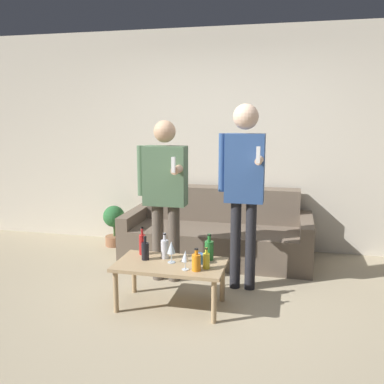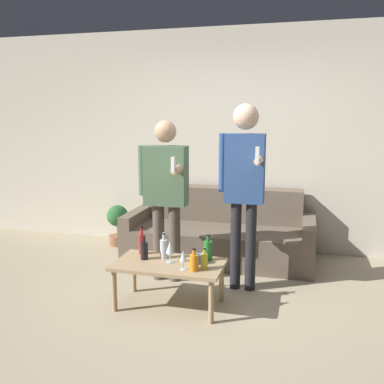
{
  "view_description": "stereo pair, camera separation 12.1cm",
  "coord_description": "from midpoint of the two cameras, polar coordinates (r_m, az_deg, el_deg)",
  "views": [
    {
      "loc": [
        0.78,
        -3.16,
        1.67
      ],
      "look_at": [
        -0.12,
        0.68,
        0.95
      ],
      "focal_mm": 40.0,
      "sensor_mm": 36.0,
      "label": 1
    },
    {
      "loc": [
        0.9,
        -3.13,
        1.67
      ],
      "look_at": [
        -0.12,
        0.68,
        0.95
      ],
      "focal_mm": 40.0,
      "sensor_mm": 36.0,
      "label": 2
    }
  ],
  "objects": [
    {
      "name": "wine_glass_far",
      "position": [
        3.73,
        -2.02,
        -7.44
      ],
      "size": [
        0.07,
        0.07,
        0.19
      ],
      "color": "silver",
      "rests_on": "coffee_table"
    },
    {
      "name": "person_standing_right",
      "position": [
        4.0,
        7.82,
        1.77
      ],
      "size": [
        0.43,
        0.43,
        1.77
      ],
      "color": "#232328",
      "rests_on": "ground_plane"
    },
    {
      "name": "ground_plane",
      "position": [
        3.66,
        0.08,
        -16.8
      ],
      "size": [
        16.0,
        16.0,
        0.0
      ],
      "primitive_type": "plane",
      "color": "tan"
    },
    {
      "name": "wine_glass_near",
      "position": [
        3.56,
        -0.19,
        -8.61
      ],
      "size": [
        0.06,
        0.06,
        0.17
      ],
      "color": "silver",
      "rests_on": "coffee_table"
    },
    {
      "name": "bottle_green",
      "position": [
        3.55,
        1.27,
        -9.3
      ],
      "size": [
        0.07,
        0.07,
        0.19
      ],
      "color": "orange",
      "rests_on": "coffee_table"
    },
    {
      "name": "wall_back",
      "position": [
        5.35,
        6.0,
        6.85
      ],
      "size": [
        8.0,
        0.06,
        2.7
      ],
      "color": "beige",
      "rests_on": "ground_plane"
    },
    {
      "name": "coffee_table",
      "position": [
        3.78,
        -2.14,
        -10.09
      ],
      "size": [
        0.95,
        0.53,
        0.4
      ],
      "color": "tan",
      "rests_on": "ground_plane"
    },
    {
      "name": "cup_on_table",
      "position": [
        3.73,
        1.82,
        -8.89
      ],
      "size": [
        0.08,
        0.08,
        0.09
      ],
      "color": "#3366B2",
      "rests_on": "coffee_table"
    },
    {
      "name": "bottle_yellow",
      "position": [
        3.97,
        -5.82,
        -6.82
      ],
      "size": [
        0.06,
        0.06,
        0.26
      ],
      "color": "#B21E1E",
      "rests_on": "coffee_table"
    },
    {
      "name": "bottle_clear",
      "position": [
        3.6,
        2.62,
        -9.11
      ],
      "size": [
        0.06,
        0.06,
        0.18
      ],
      "color": "yellow",
      "rests_on": "coffee_table"
    },
    {
      "name": "bottle_dark",
      "position": [
        3.85,
        -2.88,
        -7.49
      ],
      "size": [
        0.07,
        0.07,
        0.23
      ],
      "color": "silver",
      "rests_on": "coffee_table"
    },
    {
      "name": "person_standing_left",
      "position": [
        4.23,
        -2.75,
        0.49
      ],
      "size": [
        0.5,
        0.42,
        1.61
      ],
      "color": "brown",
      "rests_on": "ground_plane"
    },
    {
      "name": "potted_plant",
      "position": [
        5.59,
        -9.26,
        -3.96
      ],
      "size": [
        0.27,
        0.27,
        0.52
      ],
      "color": "#936042",
      "rests_on": "ground_plane"
    },
    {
      "name": "bottle_red",
      "position": [
        3.84,
        -5.48,
        -7.71
      ],
      "size": [
        0.07,
        0.07,
        0.21
      ],
      "color": "black",
      "rests_on": "coffee_table"
    },
    {
      "name": "bottle_orange",
      "position": [
        3.8,
        3.06,
        -7.71
      ],
      "size": [
        0.08,
        0.08,
        0.24
      ],
      "color": "#23752D",
      "rests_on": "coffee_table"
    },
    {
      "name": "couch",
      "position": [
        5.07,
        4.5,
        -5.59
      ],
      "size": [
        2.14,
        0.92,
        0.8
      ],
      "color": "#6B5B4C",
      "rests_on": "ground_plane"
    }
  ]
}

